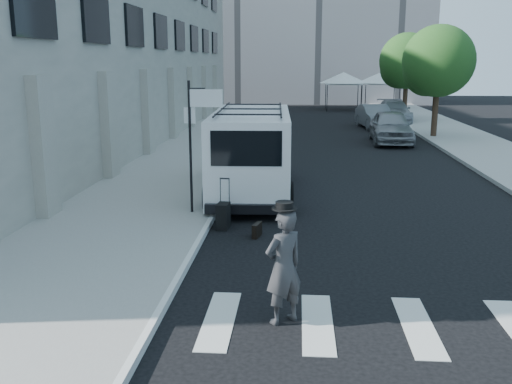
% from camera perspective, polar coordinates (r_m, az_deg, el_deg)
% --- Properties ---
extents(ground, '(120.00, 120.00, 0.00)m').
position_cam_1_polar(ground, '(12.29, 2.91, -6.73)').
color(ground, black).
rests_on(ground, ground).
extents(sidewalk_left, '(4.50, 48.00, 0.15)m').
position_cam_1_polar(sidewalk_left, '(28.23, -4.97, 4.66)').
color(sidewalk_left, gray).
rests_on(sidewalk_left, ground).
extents(sidewalk_right, '(4.00, 56.00, 0.15)m').
position_cam_1_polar(sidewalk_right, '(33.01, 19.68, 5.16)').
color(sidewalk_right, gray).
rests_on(sidewalk_right, ground).
extents(building_left, '(10.00, 44.00, 12.00)m').
position_cam_1_polar(building_left, '(31.87, -18.08, 15.73)').
color(building_left, gray).
rests_on(building_left, ground).
extents(sign_pole, '(1.03, 0.07, 3.50)m').
position_cam_1_polar(sign_pole, '(15.07, -5.77, 7.25)').
color(sign_pole, black).
rests_on(sign_pole, sidewalk_left).
extents(tree_near, '(3.80, 3.83, 6.03)m').
position_cam_1_polar(tree_near, '(32.54, 17.53, 12.12)').
color(tree_near, black).
rests_on(tree_near, ground).
extents(tree_far, '(3.80, 3.83, 6.03)m').
position_cam_1_polar(tree_far, '(41.36, 14.70, 12.35)').
color(tree_far, black).
rests_on(tree_far, ground).
extents(tent_left, '(4.00, 4.00, 3.20)m').
position_cam_1_polar(tent_left, '(49.73, 8.74, 11.21)').
color(tent_left, black).
rests_on(tent_left, ground).
extents(tent_right, '(4.00, 4.00, 3.20)m').
position_cam_1_polar(tent_right, '(50.57, 12.38, 11.09)').
color(tent_right, black).
rests_on(tent_right, ground).
extents(businessman, '(0.82, 0.78, 1.90)m').
position_cam_1_polar(businessman, '(9.15, 2.78, -7.48)').
color(businessman, '#38373A').
rests_on(businessman, ground).
extents(briefcase, '(0.23, 0.46, 0.34)m').
position_cam_1_polar(briefcase, '(13.73, 0.10, -3.84)').
color(briefcase, black).
rests_on(briefcase, ground).
extents(suitcase, '(0.33, 0.48, 1.27)m').
position_cam_1_polar(suitcase, '(14.35, -3.30, -2.41)').
color(suitcase, black).
rests_on(suitcase, ground).
extents(cargo_van, '(2.70, 7.09, 2.61)m').
position_cam_1_polar(cargo_van, '(18.02, -0.42, 4.05)').
color(cargo_van, white).
rests_on(cargo_van, ground).
extents(parked_car_a, '(2.18, 5.00, 1.68)m').
position_cam_1_polar(parked_car_a, '(30.28, 13.35, 6.38)').
color(parked_car_a, gray).
rests_on(parked_car_a, ground).
extents(parked_car_b, '(2.10, 4.63, 1.47)m').
position_cam_1_polar(parked_car_b, '(36.66, 11.78, 7.40)').
color(parked_car_b, slate).
rests_on(parked_car_b, ground).
extents(parked_car_c, '(2.17, 5.13, 1.48)m').
position_cam_1_polar(parked_car_c, '(40.84, 13.60, 7.86)').
color(parked_car_c, '#9A9CA1').
rests_on(parked_car_c, ground).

